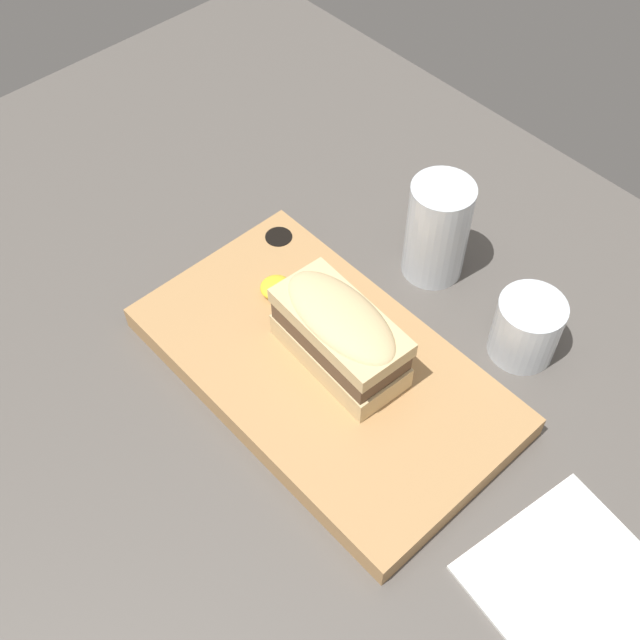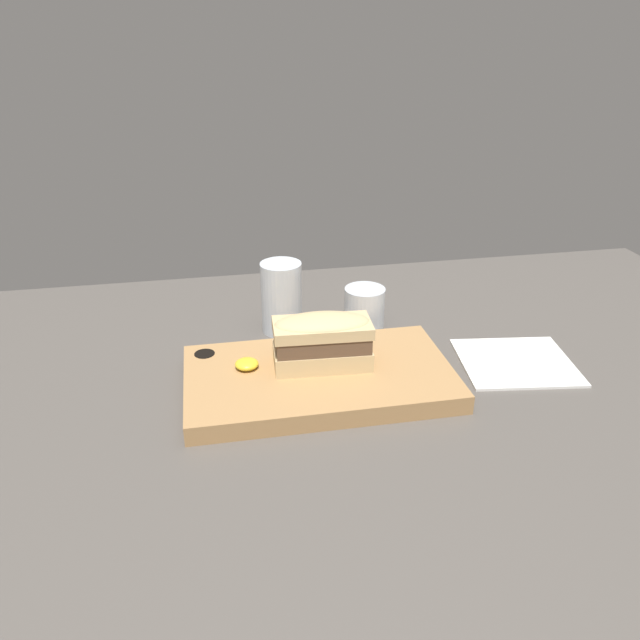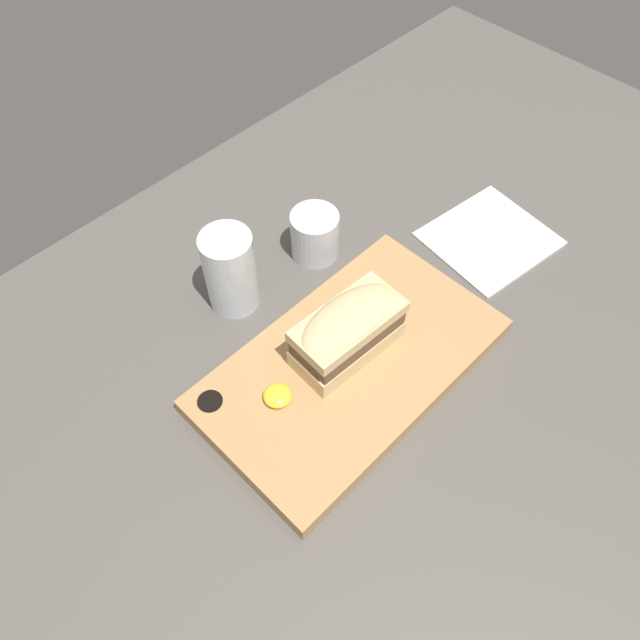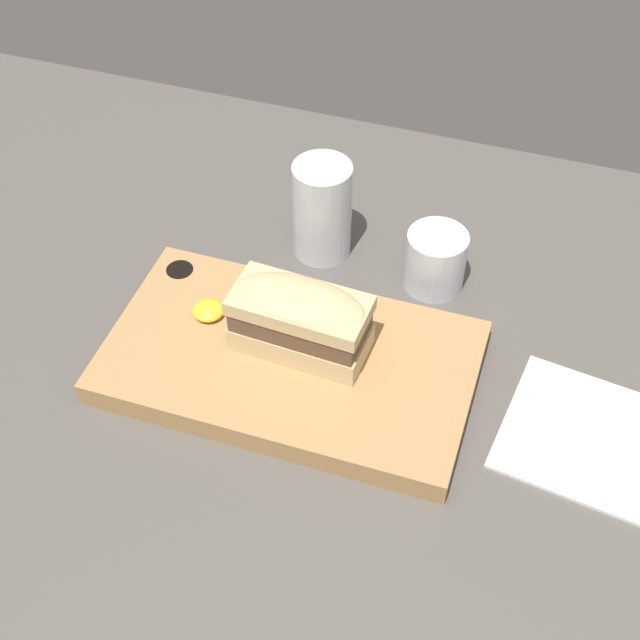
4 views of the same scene
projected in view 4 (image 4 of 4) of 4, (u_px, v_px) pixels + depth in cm
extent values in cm
cube|color=#56514C|center=(353.00, 441.00, 86.96)|extent=(141.82, 101.46, 2.00)
cube|color=tan|center=(290.00, 362.00, 90.76)|extent=(37.20, 21.32, 2.71)
cylinder|color=black|center=(180.00, 274.00, 98.52)|extent=(2.98, 2.98, 1.35)
cube|color=#DBBC84|center=(301.00, 336.00, 89.50)|extent=(13.90, 7.25, 2.72)
cube|color=brown|center=(300.00, 319.00, 87.67)|extent=(13.35, 6.96, 2.29)
cube|color=#DBBC84|center=(300.00, 306.00, 86.24)|extent=(13.90, 7.25, 1.63)
ellipsoid|color=#DBBC84|center=(300.00, 301.00, 85.74)|extent=(13.63, 7.10, 2.45)
ellipsoid|color=yellow|center=(208.00, 310.00, 92.94)|extent=(3.32, 3.32, 1.33)
cylinder|color=silver|center=(322.00, 210.00, 100.10)|extent=(6.70, 6.70, 11.83)
cylinder|color=silver|center=(322.00, 230.00, 102.33)|extent=(5.89, 5.89, 5.32)
cylinder|color=silver|center=(435.00, 260.00, 97.95)|extent=(6.73, 6.73, 7.01)
cylinder|color=#5B141E|center=(434.00, 269.00, 98.89)|extent=(6.05, 6.05, 4.06)
cube|color=white|center=(591.00, 438.00, 85.67)|extent=(18.39, 17.10, 0.40)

